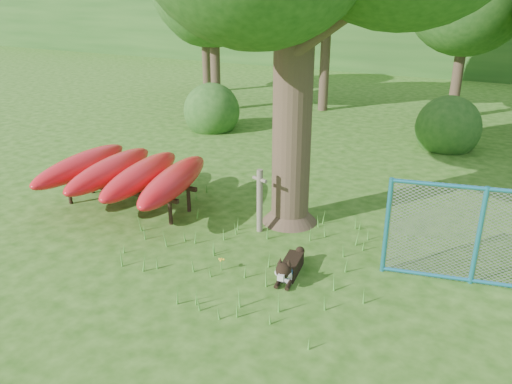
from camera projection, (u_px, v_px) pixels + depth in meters
The scene contains 10 objects.
ground at pixel (208, 273), 7.88m from camera, with size 80.00×80.00×0.00m, color #224F0F.
wooden_post at pixel (260, 199), 9.04m from camera, with size 0.33×0.16×1.20m.
kayak_rack at pixel (126, 173), 10.02m from camera, with size 3.55×3.15×0.99m.
husky_dog at pixel (289, 268), 7.69m from camera, with size 0.39×1.06×0.47m.
fence_section at pixel (478, 237), 7.32m from camera, with size 2.63×0.70×2.62m.
wildflower_clump at pixel (221, 260), 7.89m from camera, with size 0.10×0.10×0.22m.
bg_tree_f at pixel (204, 3), 21.13m from camera, with size 3.60×3.60×5.55m.
shrub_left at pixel (212, 129), 16.23m from camera, with size 1.80×1.80×1.80m, color #22511A.
shrub_mid at pixel (445, 148), 14.25m from camera, with size 1.80×1.80×1.80m, color #22511A.
wooded_hillside at pixel (476, 14), 29.42m from camera, with size 80.00×12.00×6.00m, color #22511A.
Camera 1 is at (4.04, -5.59, 4.10)m, focal length 35.00 mm.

